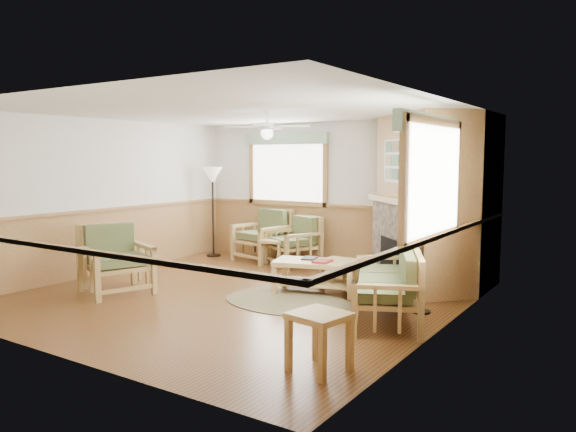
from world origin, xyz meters
The scene contains 24 objects.
floor centered at (0.00, 0.00, -0.01)m, with size 6.00×6.00×0.01m, color brown.
ceiling centered at (0.00, 0.00, 2.70)m, with size 6.00×6.00×0.01m, color white.
wall_back centered at (0.00, 3.00, 1.35)m, with size 6.00×0.02×2.70m, color white.
wall_front centered at (0.00, -3.00, 1.35)m, with size 6.00×0.02×2.70m, color white.
wall_left centered at (-3.00, 0.00, 1.35)m, with size 0.02×6.00×2.70m, color white.
wall_right centered at (3.00, 0.00, 1.35)m, with size 0.02×6.00×2.70m, color white.
wainscot centered at (0.00, 0.00, 0.55)m, with size 6.00×6.00×1.10m, color #9F7341, non-canonical shape.
fireplace centered at (2.05, 2.05, 1.35)m, with size 2.20×2.20×2.70m, color #9F7341, non-canonical shape.
window_back centered at (-1.10, 2.96, 2.53)m, with size 1.90×0.16×1.50m, color white, non-canonical shape.
window_right centered at (2.96, -0.20, 2.53)m, with size 0.16×1.90×1.50m, color white, non-canonical shape.
ceiling_fan centered at (0.30, 0.30, 2.66)m, with size 1.24×1.24×0.36m, color white, non-canonical shape.
sofa centered at (2.23, 0.20, 0.45)m, with size 0.80×1.96×0.90m, color tan, non-canonical shape.
armchair_back_left centered at (-1.43, 2.55, 0.51)m, with size 0.90×0.90×1.01m, color tan, non-canonical shape.
armchair_back_right centered at (-0.64, 2.45, 0.46)m, with size 0.83×0.83×0.93m, color tan, non-canonical shape.
armchair_left centered at (-1.67, -0.85, 0.51)m, with size 0.91×0.91×1.03m, color tan, non-canonical shape.
coffee_table centered at (0.83, 0.80, 0.25)m, with size 1.23×0.61×0.49m, color tan, non-canonical shape.
end_table_chairs centered at (-0.92, 2.20, 0.25)m, with size 0.45×0.43×0.50m, color tan, non-canonical shape.
end_table_sofa centered at (2.44, -1.86, 0.28)m, with size 0.51×0.48×0.57m, color tan, non-canonical shape.
footstool centered at (0.95, 1.33, 0.22)m, with size 0.50×0.50×0.44m, color tan, non-canonical shape.
braided_rug centered at (0.79, 0.11, 0.01)m, with size 1.97×1.97×0.01m, color brown.
floor_lamp_left centered at (-2.55, 2.38, 0.93)m, with size 0.42×0.42×1.85m, color black, non-canonical shape.
floor_lamp_right centered at (2.55, 0.62, 0.78)m, with size 0.36×0.36×1.55m, color black, non-canonical shape.
book_red centered at (0.98, 0.75, 0.52)m, with size 0.22×0.30×0.03m, color maroon.
book_dark centered at (0.68, 0.87, 0.52)m, with size 0.20×0.27×0.03m, color #282721.
Camera 1 is at (5.04, -6.36, 2.03)m, focal length 35.00 mm.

